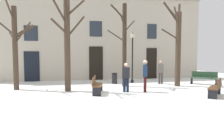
% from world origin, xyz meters
% --- Properties ---
extents(ground_plane, '(29.23, 29.23, 0.00)m').
position_xyz_m(ground_plane, '(0.00, 0.00, 0.00)').
color(ground_plane, white).
extents(building_facade, '(18.27, 0.60, 7.21)m').
position_xyz_m(building_facade, '(-0.00, 7.23, 3.66)').
color(building_facade, '#BCB29E').
rests_on(building_facade, ground).
extents(tree_right_of_center, '(2.37, 2.31, 5.25)m').
position_xyz_m(tree_right_of_center, '(-5.30, 3.20, 2.60)').
color(tree_right_of_center, '#423326').
rests_on(tree_right_of_center, ground).
extents(tree_foreground, '(1.95, 2.64, 5.38)m').
position_xyz_m(tree_foreground, '(4.58, 2.59, 2.69)').
color(tree_foreground, '#423326').
rests_on(tree_foreground, ground).
extents(tree_center, '(1.85, 1.69, 5.27)m').
position_xyz_m(tree_center, '(1.16, 3.20, 2.77)').
color(tree_center, '#382B1E').
rests_on(tree_center, ground).
extents(tree_left_of_center, '(1.90, 1.87, 5.19)m').
position_xyz_m(tree_left_of_center, '(-2.38, 2.07, 2.80)').
color(tree_left_of_center, '#423326').
rests_on(tree_left_of_center, ground).
extents(streetlamp, '(0.30, 0.30, 3.70)m').
position_xyz_m(streetlamp, '(2.22, 4.73, 2.27)').
color(streetlamp, black).
rests_on(streetlamp, ground).
extents(litter_bin, '(0.40, 0.40, 0.75)m').
position_xyz_m(litter_bin, '(0.82, 4.49, 0.38)').
color(litter_bin, black).
rests_on(litter_bin, ground).
extents(bench_near_center_tree, '(1.46, 1.52, 0.90)m').
position_xyz_m(bench_near_center_tree, '(6.74, 2.82, 0.46)').
color(bench_near_center_tree, '#2D4C33').
rests_on(bench_near_center_tree, ground).
extents(bench_far_corner, '(1.47, 1.46, 0.87)m').
position_xyz_m(bench_far_corner, '(4.68, -0.88, 0.44)').
color(bench_far_corner, '#51331E').
rests_on(bench_far_corner, ground).
extents(bench_back_to_back_left, '(0.80, 1.66, 0.91)m').
position_xyz_m(bench_back_to_back_left, '(-0.89, 1.07, 0.47)').
color(bench_back_to_back_left, brown).
rests_on(bench_back_to_back_left, ground).
extents(person_near_bench, '(0.44, 0.35, 1.59)m').
position_xyz_m(person_near_bench, '(0.72, 1.13, 0.87)').
color(person_near_bench, black).
rests_on(person_near_bench, ground).
extents(person_by_shop_door, '(0.36, 0.44, 1.75)m').
position_xyz_m(person_by_shop_door, '(1.75, 0.97, 0.98)').
color(person_by_shop_door, '#350F0F').
rests_on(person_by_shop_door, ground).
extents(person_crossing_plaza, '(0.44, 0.35, 1.64)m').
position_xyz_m(person_crossing_plaza, '(3.97, 3.72, 0.91)').
color(person_crossing_plaza, '#403D3A').
rests_on(person_crossing_plaza, ground).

